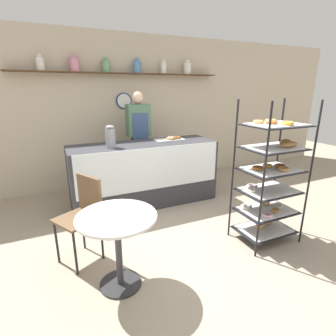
{
  "coord_description": "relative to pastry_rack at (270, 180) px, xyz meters",
  "views": [
    {
      "loc": [
        -1.28,
        -2.34,
        1.76
      ],
      "look_at": [
        0.0,
        0.48,
        0.82
      ],
      "focal_mm": 28.0,
      "sensor_mm": 36.0,
      "label": 1
    }
  ],
  "objects": [
    {
      "name": "display_counter",
      "position": [
        -0.96,
        1.61,
        -0.28
      ],
      "size": [
        2.24,
        0.71,
        0.97
      ],
      "color": "#333338",
      "rests_on": "ground_plane"
    },
    {
      "name": "cafe_table",
      "position": [
        -1.8,
        -0.06,
        -0.22
      ],
      "size": [
        0.7,
        0.7,
        0.72
      ],
      "color": "#262628",
      "rests_on": "ground_plane"
    },
    {
      "name": "person_worker",
      "position": [
        -0.86,
        2.15,
        0.18
      ],
      "size": [
        0.38,
        0.23,
        1.72
      ],
      "color": "#282833",
      "rests_on": "ground_plane"
    },
    {
      "name": "ground_plane",
      "position": [
        -0.96,
        0.24,
        -0.76
      ],
      "size": [
        14.0,
        14.0,
        0.0
      ],
      "primitive_type": "plane",
      "color": "gray"
    },
    {
      "name": "back_wall",
      "position": [
        -0.96,
        2.73,
        0.61
      ],
      "size": [
        10.0,
        0.3,
        2.7
      ],
      "color": "beige",
      "rests_on": "ground_plane"
    },
    {
      "name": "donut_tray_counter",
      "position": [
        -0.46,
        1.7,
        0.23
      ],
      "size": [
        0.47,
        0.25,
        0.05
      ],
      "color": "silver",
      "rests_on": "display_counter"
    },
    {
      "name": "coffee_carafe",
      "position": [
        -1.47,
        1.52,
        0.36
      ],
      "size": [
        0.14,
        0.14,
        0.31
      ],
      "color": "gray",
      "rests_on": "display_counter"
    },
    {
      "name": "pastry_rack",
      "position": [
        0.0,
        0.0,
        0.0
      ],
      "size": [
        0.7,
        0.5,
        1.65
      ],
      "color": "black",
      "rests_on": "ground_plane"
    },
    {
      "name": "cafe_chair",
      "position": [
        -2.01,
        0.51,
        -0.2
      ],
      "size": [
        0.52,
        0.52,
        0.9
      ],
      "rotation": [
        0.0,
        0.0,
        5.22
      ],
      "color": "black",
      "rests_on": "ground_plane"
    }
  ]
}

